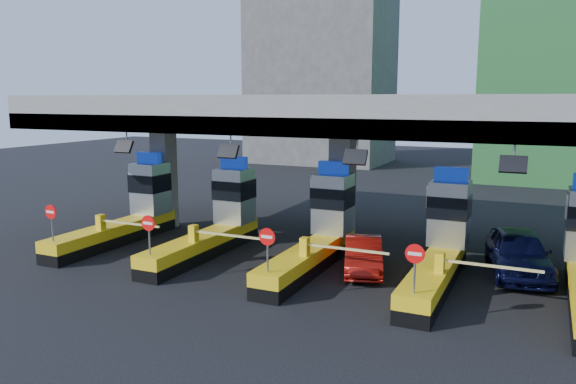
% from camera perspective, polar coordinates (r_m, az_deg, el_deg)
% --- Properties ---
extents(ground, '(120.00, 120.00, 0.00)m').
position_cam_1_polar(ground, '(23.71, 3.00, -7.36)').
color(ground, black).
rests_on(ground, ground).
extents(toll_canopy, '(28.00, 12.09, 7.00)m').
position_cam_1_polar(toll_canopy, '(25.39, 5.56, 7.79)').
color(toll_canopy, slate).
rests_on(toll_canopy, ground).
extents(toll_lane_far_left, '(4.43, 8.00, 4.16)m').
position_cam_1_polar(toll_lane_far_left, '(28.70, -15.63, -1.84)').
color(toll_lane_far_left, black).
rests_on(toll_lane_far_left, ground).
extents(toll_lane_left, '(4.43, 8.00, 4.16)m').
position_cam_1_polar(toll_lane_left, '(25.79, -7.11, -2.82)').
color(toll_lane_left, black).
rests_on(toll_lane_left, ground).
extents(toll_lane_center, '(4.43, 8.00, 4.16)m').
position_cam_1_polar(toll_lane_center, '(23.59, 3.29, -3.93)').
color(toll_lane_center, black).
rests_on(toll_lane_center, ground).
extents(toll_lane_right, '(4.43, 8.00, 4.16)m').
position_cam_1_polar(toll_lane_right, '(22.31, 15.37, -5.05)').
color(toll_lane_right, black).
rests_on(toll_lane_right, ground).
extents(bg_building_concrete, '(14.00, 10.00, 18.00)m').
position_cam_1_polar(bg_building_concrete, '(61.35, 3.43, 11.50)').
color(bg_building_concrete, '#4C4C49').
rests_on(bg_building_concrete, ground).
extents(van, '(3.19, 5.60, 1.80)m').
position_cam_1_polar(van, '(23.91, 22.39, -5.70)').
color(van, black).
rests_on(van, ground).
extents(red_car, '(2.63, 4.36, 1.36)m').
position_cam_1_polar(red_car, '(22.78, 7.66, -6.36)').
color(red_car, maroon).
rests_on(red_car, ground).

